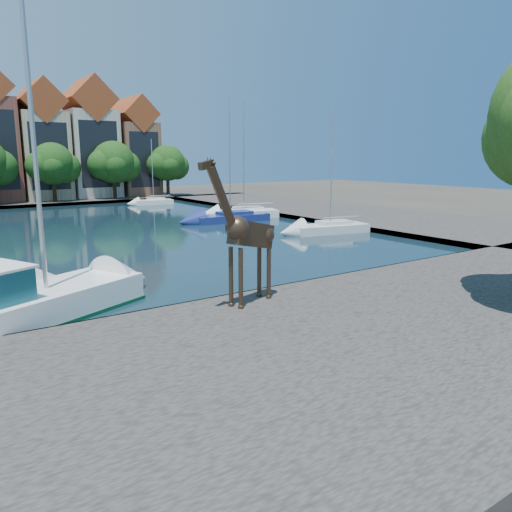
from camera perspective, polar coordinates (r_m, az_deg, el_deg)
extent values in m
plane|color=#38332B|center=(23.22, 1.94, -4.63)|extent=(160.00, 160.00, 0.00)
cube|color=black|center=(44.44, -16.78, 2.72)|extent=(38.00, 50.00, 0.08)
cube|color=#49453F|center=(18.27, 15.24, -8.75)|extent=(50.00, 14.00, 0.50)
cube|color=#49453F|center=(75.36, -24.38, 5.77)|extent=(60.00, 16.00, 0.50)
cube|color=#49453F|center=(57.10, 7.86, 5.16)|extent=(14.00, 52.00, 0.50)
cube|color=#C1AE8A|center=(75.48, -23.25, 10.44)|extent=(5.88, 9.00, 11.50)
cube|color=maroon|center=(75.80, -23.69, 15.77)|extent=(5.94, 9.18, 5.94)
cube|color=black|center=(71.10, -22.51, 10.49)|extent=(4.80, 0.05, 8.62)
cube|color=beige|center=(77.06, -18.45, 10.96)|extent=(6.37, 9.00, 12.00)
cube|color=maroon|center=(77.43, -18.81, 16.46)|extent=(6.43, 9.18, 6.43)
cube|color=black|center=(72.78, -17.44, 11.03)|extent=(5.20, 0.05, 9.00)
cube|color=brown|center=(79.15, -13.83, 10.67)|extent=(5.39, 9.00, 10.50)
cube|color=maroon|center=(79.36, -14.06, 15.33)|extent=(5.44, 9.18, 5.44)
cube|color=black|center=(74.98, -12.58, 10.70)|extent=(4.40, 0.05, 7.88)
cylinder|color=#332114|center=(70.24, -22.07, 7.12)|extent=(0.50, 0.50, 3.20)
sphere|color=#12360F|center=(70.12, -22.27, 9.74)|extent=(5.40, 5.40, 5.40)
sphere|color=#12360F|center=(70.79, -20.99, 9.40)|extent=(4.05, 4.05, 4.05)
sphere|color=#12360F|center=(69.42, -23.39, 9.42)|extent=(3.78, 3.78, 3.78)
cylinder|color=#332114|center=(72.40, -15.84, 7.63)|extent=(0.50, 0.50, 3.20)
sphere|color=#12360F|center=(72.28, -15.99, 10.27)|extent=(5.80, 5.80, 5.80)
sphere|color=#12360F|center=(73.15, -14.74, 9.89)|extent=(4.35, 4.35, 4.35)
sphere|color=#12360F|center=(71.41, -17.10, 9.96)|extent=(4.06, 4.06, 4.06)
cylinder|color=#332114|center=(75.36, -10.03, 8.02)|extent=(0.50, 0.50, 3.20)
sphere|color=#12360F|center=(75.24, -10.12, 10.42)|extent=(5.20, 5.20, 5.20)
sphere|color=#12360F|center=(76.18, -9.12, 10.07)|extent=(3.90, 3.90, 3.90)
sphere|color=#12360F|center=(74.30, -11.00, 10.18)|extent=(3.64, 3.64, 3.64)
cylinder|color=#37281B|center=(19.47, -1.75, -2.60)|extent=(0.18, 0.18, 2.41)
cylinder|color=#37281B|center=(19.79, -2.88, -2.38)|extent=(0.18, 0.18, 2.41)
cylinder|color=#37281B|center=(20.87, 1.47, -1.64)|extent=(0.18, 0.18, 2.41)
cylinder|color=#37281B|center=(21.17, 0.37, -1.45)|extent=(0.18, 0.18, 2.41)
cube|color=#37281B|center=(20.05, -0.55, 2.50)|extent=(2.42, 1.30, 1.41)
cylinder|color=#37281B|center=(18.56, -3.87, 6.62)|extent=(1.57, 0.79, 2.49)
cube|color=#37281B|center=(17.89, -5.72, 10.32)|extent=(0.70, 0.40, 0.38)
cube|color=white|center=(20.90, -25.35, -5.27)|extent=(10.41, 6.95, 1.47)
cylinder|color=#B2B2B7|center=(20.81, -24.06, 11.74)|extent=(0.18, 0.18, 11.34)
cube|color=silver|center=(41.85, 8.45, 3.25)|extent=(6.74, 3.49, 0.90)
cube|color=silver|center=(41.80, 8.47, 3.65)|extent=(3.07, 2.10, 0.50)
cylinder|color=#B2B2B7|center=(41.43, 8.66, 10.25)|extent=(0.12, 0.12, 9.71)
cube|color=navy|center=(48.65, -2.94, 4.49)|extent=(7.65, 3.10, 0.88)
cube|color=navy|center=(48.61, -2.94, 4.83)|extent=(3.39, 2.04, 0.49)
cylinder|color=#B2B2B7|center=(48.29, -3.01, 11.26)|extent=(0.12, 0.12, 10.99)
cube|color=white|center=(51.50, -1.37, 4.96)|extent=(7.21, 4.17, 1.00)
cube|color=white|center=(51.46, -1.37, 5.32)|extent=(3.33, 2.43, 0.56)
cylinder|color=#B2B2B7|center=(51.16, -1.40, 11.26)|extent=(0.13, 0.13, 10.76)
cube|color=white|center=(66.76, -11.62, 6.13)|extent=(5.04, 2.27, 0.79)
cube|color=white|center=(66.74, -11.62, 6.36)|extent=(2.26, 1.44, 0.44)
cylinder|color=#B2B2B7|center=(66.52, -11.76, 9.64)|extent=(0.10, 0.10, 7.74)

